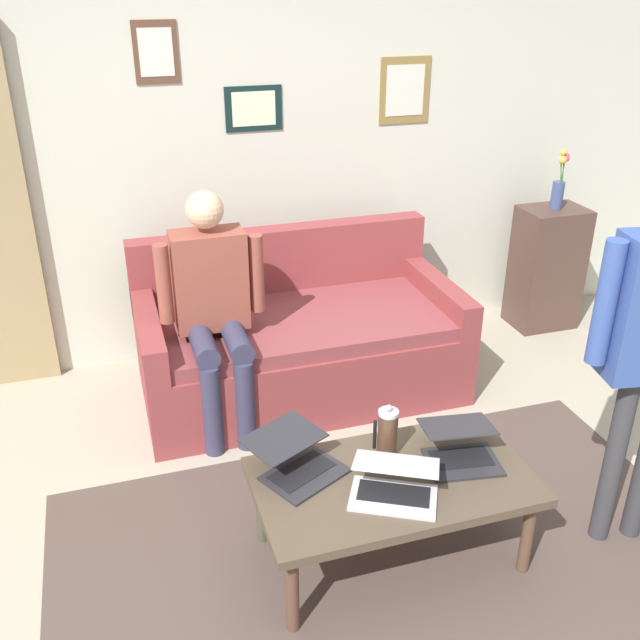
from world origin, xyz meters
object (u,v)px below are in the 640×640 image
laptop_right (297,461)px  french_press (387,432)px  laptop_center (461,449)px  flower_vase (559,187)px  laptop_left (394,486)px  couch (298,341)px  person_seated (213,301)px  coffee_table (393,486)px  side_shelf (546,268)px

laptop_right → french_press: french_press is taller
laptop_center → flower_vase: (-1.55, -1.72, 0.53)m
french_press → laptop_right: bearing=-0.1°
laptop_left → laptop_right: bearing=-38.5°
couch → person_seated: 0.70m
couch → coffee_table: bearing=89.6°
laptop_center → flower_vase: size_ratio=0.91×
french_press → person_seated: bearing=-63.4°
laptop_center → person_seated: 1.46m
coffee_table → person_seated: size_ratio=0.87×
side_shelf → person_seated: 2.44m
laptop_right → person_seated: person_seated is taller
flower_vase → french_press: bearing=41.2°
coffee_table → laptop_right: laptop_right is taller
couch → person_seated: size_ratio=1.41×
side_shelf → couch: bearing=9.6°
laptop_right → person_seated: (0.14, -1.06, 0.27)m
laptop_left → flower_vase: 2.71m
laptop_center → side_shelf: size_ratio=0.43×
laptop_left → laptop_center: laptop_center is taller
coffee_table → flower_vase: (-1.86, -1.76, 0.62)m
laptop_center → flower_vase: 2.38m
flower_vase → person_seated: person_seated is taller
laptop_left → couch: bearing=-91.7°
coffee_table → laptop_left: size_ratio=2.64×
laptop_right → flower_vase: flower_vase is taller
side_shelf → person_seated: person_seated is taller
laptop_left → french_press: bearing=-105.8°
flower_vase → person_seated: size_ratio=0.31×
coffee_table → side_shelf: size_ratio=1.34×
coffee_table → person_seated: 1.37m
person_seated → coffee_table: bearing=112.2°
couch → side_shelf: 1.88m
side_shelf → flower_vase: size_ratio=2.13×
french_press → side_shelf: side_shelf is taller
coffee_table → laptop_right: bearing=-24.0°
coffee_table → laptop_center: size_ratio=3.15×
coffee_table → laptop_left: bearing=68.8°
couch → french_press: size_ratio=7.47×
laptop_center → french_press: (0.28, -0.12, 0.06)m
flower_vase → side_shelf: bearing=-94.2°
french_press → person_seated: (0.53, -1.06, 0.21)m
laptop_right → person_seated: 1.11m
side_shelf → person_seated: (2.36, 0.54, 0.31)m
person_seated → laptop_right: bearing=97.6°
laptop_center → coffee_table: bearing=6.3°
laptop_right → coffee_table: bearing=156.0°
couch → laptop_left: bearing=88.3°
coffee_table → laptop_left: 0.13m
couch → laptop_right: bearing=74.2°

